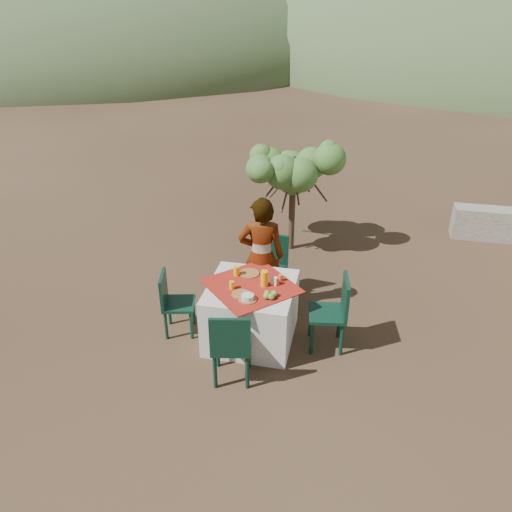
{
  "coord_description": "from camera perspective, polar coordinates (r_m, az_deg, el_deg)",
  "views": [
    {
      "loc": [
        0.62,
        -5.06,
        3.88
      ],
      "look_at": [
        -0.51,
        0.22,
        0.94
      ],
      "focal_mm": 35.0,
      "sensor_mm": 36.0,
      "label": 1
    }
  ],
  "objects": [
    {
      "name": "white_bowl",
      "position": [
        5.62,
        -0.95,
        -4.69
      ],
      "size": [
        0.14,
        0.14,
        0.05
      ],
      "primitive_type": "cylinder",
      "color": "silver",
      "rests_on": "bowl_plate"
    },
    {
      "name": "chair_right",
      "position": [
        5.97,
        8.94,
        -6.09
      ],
      "size": [
        0.49,
        0.49,
        0.94
      ],
      "rotation": [
        0.0,
        0.0,
        4.86
      ],
      "color": "black",
      "rests_on": "ground"
    },
    {
      "name": "hill_far_center",
      "position": [
        57.38,
        8.26,
        24.42
      ],
      "size": [
        60.0,
        60.0,
        24.0
      ],
      "primitive_type": "ellipsoid",
      "color": "slate",
      "rests_on": "ground"
    },
    {
      "name": "plate_near",
      "position": [
        5.73,
        -1.77,
        -4.36
      ],
      "size": [
        0.21,
        0.21,
        0.01
      ],
      "primitive_type": "cylinder",
      "color": "brown",
      "rests_on": "table"
    },
    {
      "name": "glass_far",
      "position": [
        6.07,
        -2.25,
        -1.72
      ],
      "size": [
        0.07,
        0.07,
        0.12
      ],
      "primitive_type": "cylinder",
      "color": "#FFAE10",
      "rests_on": "table"
    },
    {
      "name": "chair_left",
      "position": [
        6.25,
        -9.49,
        -5.05
      ],
      "size": [
        0.46,
        0.46,
        0.83
      ],
      "rotation": [
        0.0,
        0.0,
        1.8
      ],
      "color": "black",
      "rests_on": "ground"
    },
    {
      "name": "hill_near_left",
      "position": [
        39.89,
        -16.98,
        21.86
      ],
      "size": [
        40.0,
        40.0,
        16.0
      ],
      "primitive_type": "ellipsoid",
      "color": "#394C2A",
      "rests_on": "ground"
    },
    {
      "name": "bowl_plate",
      "position": [
        5.64,
        -0.95,
        -4.96
      ],
      "size": [
        0.21,
        0.21,
        0.01
      ],
      "primitive_type": "cylinder",
      "color": "brown",
      "rests_on": "table"
    },
    {
      "name": "chair_near",
      "position": [
        5.39,
        -2.87,
        -10.06
      ],
      "size": [
        0.5,
        0.5,
        0.93
      ],
      "rotation": [
        0.0,
        0.0,
        3.34
      ],
      "color": "black",
      "rests_on": "ground"
    },
    {
      "name": "plate_far",
      "position": [
        6.12,
        -0.76,
        -1.98
      ],
      "size": [
        0.25,
        0.25,
        0.01
      ],
      "primitive_type": "cylinder",
      "color": "brown",
      "rests_on": "table"
    },
    {
      "name": "fruit_cluster",
      "position": [
        5.65,
        1.59,
        -4.46
      ],
      "size": [
        0.15,
        0.14,
        0.08
      ],
      "color": "olive",
      "rests_on": "table"
    },
    {
      "name": "person",
      "position": [
        6.4,
        0.61,
        -0.08
      ],
      "size": [
        0.65,
        0.49,
        1.63
      ],
      "primitive_type": "imported",
      "rotation": [
        0.0,
        0.0,
        3.32
      ],
      "color": "#8C6651",
      "rests_on": "ground"
    },
    {
      "name": "glass_near",
      "position": [
        5.81,
        -2.78,
        -3.34
      ],
      "size": [
        0.06,
        0.06,
        0.1
      ],
      "primitive_type": "cylinder",
      "color": "#FFAE10",
      "rests_on": "table"
    },
    {
      "name": "jar_right",
      "position": [
        5.97,
        2.81,
        -2.5
      ],
      "size": [
        0.05,
        0.05,
        0.08
      ],
      "primitive_type": "cylinder",
      "color": "orange",
      "rests_on": "table"
    },
    {
      "name": "shrub_tree",
      "position": [
        7.92,
        4.69,
        9.24
      ],
      "size": [
        1.37,
        1.34,
        1.61
      ],
      "color": "#463023",
      "rests_on": "ground"
    },
    {
      "name": "juice_pitcher",
      "position": [
        5.84,
        0.96,
        -2.58
      ],
      "size": [
        0.09,
        0.09,
        0.2
      ],
      "primitive_type": "cylinder",
      "color": "#FFAE10",
      "rests_on": "table"
    },
    {
      "name": "ground",
      "position": [
        6.41,
        4.14,
        -8.81
      ],
      "size": [
        160.0,
        160.0,
        0.0
      ],
      "primitive_type": "plane",
      "color": "#332317",
      "rests_on": "ground"
    },
    {
      "name": "chair_far",
      "position": [
        6.84,
        1.69,
        -0.96
      ],
      "size": [
        0.47,
        0.47,
        0.92
      ],
      "rotation": [
        0.0,
        0.0,
        -0.12
      ],
      "color": "black",
      "rests_on": "ground"
    },
    {
      "name": "jar_left",
      "position": [
        5.89,
        2.43,
        -2.92
      ],
      "size": [
        0.05,
        0.05,
        0.09
      ],
      "primitive_type": "cylinder",
      "color": "orange",
      "rests_on": "table"
    },
    {
      "name": "napkin_holder",
      "position": [
        5.89,
        2.09,
        -2.85
      ],
      "size": [
        0.09,
        0.07,
        0.1
      ],
      "primitive_type": "cube",
      "rotation": [
        0.0,
        0.0,
        -0.29
      ],
      "color": "silver",
      "rests_on": "table"
    },
    {
      "name": "table",
      "position": [
        6.1,
        -0.55,
        -6.43
      ],
      "size": [
        1.3,
        1.3,
        0.76
      ],
      "color": "silver",
      "rests_on": "ground"
    }
  ]
}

